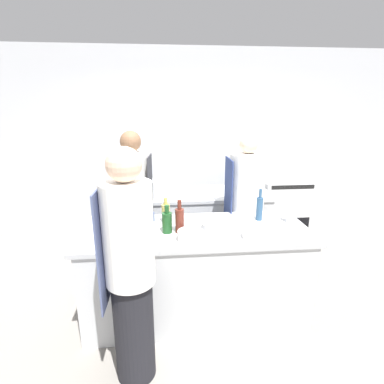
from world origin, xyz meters
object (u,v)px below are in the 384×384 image
bowl_mixing_large (191,236)px  oven_range (281,207)px  bowl_ceramic_blue (245,219)px  chef_at_pass_far (245,212)px  chef_at_stove (135,208)px  bottle_olive_oil (180,220)px  bottle_vinegar (166,213)px  bottle_water (289,213)px  bottle_sauce (142,221)px  chef_at_prep_near (130,271)px  bottle_cooking_oil (260,208)px  bottle_wine (167,222)px  bowl_wooden_salad (257,233)px  stockpot (149,189)px  bowl_prep_small (214,225)px  cup (150,217)px

bowl_mixing_large → oven_range: bearing=51.1°
oven_range → bowl_ceramic_blue: (-1.03, -1.61, 0.46)m
oven_range → chef_at_pass_far: size_ratio=0.54×
chef_at_stove → bottle_olive_oil: size_ratio=5.73×
bottle_vinegar → bottle_water: 1.19m
bottle_water → bottle_sauce: bearing=-179.0°
chef_at_prep_near → bottle_cooking_oil: size_ratio=5.47×
bottle_vinegar → bottle_water: bottle_vinegar is taller
bottle_wine → bowl_wooden_salad: size_ratio=1.03×
bowl_mixing_large → stockpot: (-0.40, 1.28, 0.06)m
chef_at_prep_near → chef_at_stove: (-0.09, 1.37, -0.02)m
bottle_vinegar → bottle_wine: size_ratio=0.96×
bottle_cooking_oil → bowl_ceramic_blue: size_ratio=1.86×
bottle_sauce → bowl_prep_small: bottle_sauce is taller
chef_at_prep_near → bowl_prep_small: 0.97m
bottle_water → bowl_prep_small: bearing=-173.8°
bottle_olive_oil → bowl_wooden_salad: (0.65, -0.19, -0.08)m
bottle_wine → bottle_cooking_oil: 0.93m
chef_at_prep_near → chef_at_stove: bearing=5.2°
bottle_wine → bottle_sauce: bearing=153.9°
bottle_water → bowl_wooden_salad: size_ratio=0.93×
bottle_wine → bottle_water: 1.18m
chef_at_pass_far → bottle_vinegar: chef_at_pass_far is taller
bottle_cooking_oil → bottle_water: 0.29m
chef_at_pass_far → stockpot: (-1.07, 0.50, 0.16)m
bottle_vinegar → bowl_ceramic_blue: bearing=-5.3°
chef_at_pass_far → bottle_sauce: bearing=114.0°
bottle_water → bowl_ceramic_blue: 0.43m
oven_range → bowl_wooden_salad: (-1.02, -1.98, 0.47)m
bowl_mixing_large → bowl_ceramic_blue: 0.66m
bottle_cooking_oil → chef_at_prep_near: bearing=-144.4°
bottle_vinegar → stockpot: (-0.20, 0.85, 0.01)m
bottle_vinegar → bowl_ceramic_blue: (0.76, -0.07, -0.07)m
chef_at_stove → bottle_sauce: bearing=15.3°
bottle_sauce → chef_at_stove: bearing=101.1°
chef_at_pass_far → bowl_wooden_salad: bearing=172.5°
bowl_mixing_large → stockpot: bearing=107.3°
bottle_cooking_oil → cup: size_ratio=3.68×
bottle_sauce → stockpot: size_ratio=0.59×
bottle_sauce → bowl_prep_small: size_ratio=0.80×
bowl_wooden_salad → stockpot: bearing=126.7°
chef_at_stove → chef_at_pass_far: size_ratio=1.02×
bottle_sauce → cup: size_ratio=2.17×
bottle_vinegar → bowl_wooden_salad: bottle_vinegar is taller
chef_at_prep_near → bottle_sauce: (0.03, 0.72, 0.08)m
bottle_vinegar → bowl_mixing_large: 0.48m
bottle_vinegar → bowl_mixing_large: bottle_vinegar is taller
bottle_vinegar → bottle_olive_oil: bearing=-64.9°
stockpot → chef_at_stove: bearing=-113.9°
bottle_cooking_oil → cup: 1.07m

